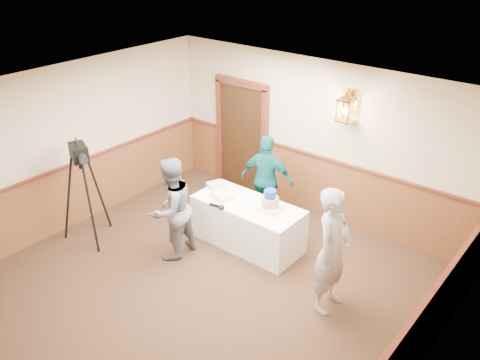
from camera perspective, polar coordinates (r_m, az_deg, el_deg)
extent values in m
plane|color=black|center=(7.24, -7.29, -14.21)|extent=(7.00, 7.00, 0.00)
cube|color=#C8B496|center=(8.88, 8.54, 4.51)|extent=(6.00, 0.02, 2.80)
cube|color=#C8B496|center=(8.64, -21.89, 2.15)|extent=(0.02, 7.00, 2.80)
cube|color=#C8B496|center=(5.05, 17.25, -15.83)|extent=(0.02, 7.00, 2.80)
cube|color=white|center=(5.81, -8.88, 7.14)|extent=(6.00, 7.00, 0.02)
cube|color=brown|center=(9.22, 8.12, -0.42)|extent=(5.98, 0.04, 1.10)
cube|color=brown|center=(8.99, -20.92, -2.81)|extent=(0.04, 6.98, 1.10)
cube|color=#552016|center=(8.96, 8.30, 2.79)|extent=(5.98, 0.07, 0.04)
cube|color=black|center=(9.81, 0.23, 4.81)|extent=(1.00, 0.06, 2.10)
cube|color=white|center=(8.27, 0.88, -4.93)|extent=(1.80, 0.80, 0.75)
cube|color=#FFE6C4|center=(7.90, 3.37, -3.17)|extent=(0.34, 0.34, 0.07)
cylinder|color=red|center=(7.85, 3.39, -2.46)|extent=(0.27, 0.27, 0.16)
cylinder|color=navy|center=(7.78, 3.42, -1.56)|extent=(0.19, 0.19, 0.12)
cube|color=#E7D98A|center=(8.24, -1.98, -1.75)|extent=(0.44, 0.39, 0.07)
cube|color=#A5C58B|center=(8.52, -2.55, -0.72)|extent=(0.41, 0.37, 0.08)
imported|color=slate|center=(7.84, -7.72, -3.25)|extent=(0.65, 0.83, 1.66)
cylinder|color=black|center=(6.94, -2.78, -2.88)|extent=(0.23, 0.08, 0.09)
sphere|color=black|center=(6.84, -2.08, -3.09)|extent=(0.08, 0.08, 0.08)
imported|color=#9D9CA1|center=(6.81, 10.32, -7.83)|extent=(0.46, 0.68, 1.81)
imported|color=#0C5353|center=(8.72, 3.03, 0.03)|extent=(1.01, 0.63, 1.60)
cube|color=black|center=(8.23, -17.66, 2.96)|extent=(0.47, 0.37, 0.25)
cylinder|color=black|center=(7.99, -17.24, 2.29)|extent=(0.20, 0.18, 0.12)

